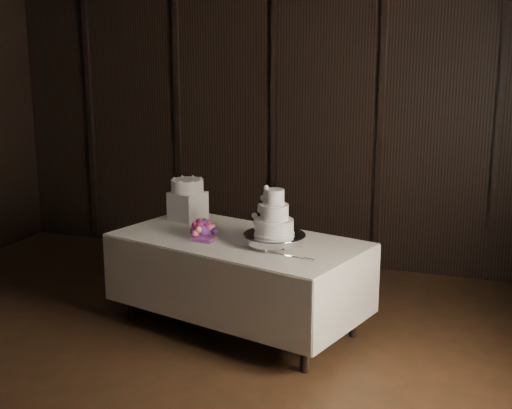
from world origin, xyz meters
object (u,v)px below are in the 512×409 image
at_px(display_table, 239,279).
at_px(small_cake, 187,186).
at_px(cake_stand, 274,240).
at_px(wedding_cake, 271,217).
at_px(box_pedestal, 188,206).
at_px(bouquet, 203,229).

bearing_deg(display_table, small_cake, 162.39).
bearing_deg(small_cake, display_table, -32.52).
relative_size(display_table, cake_stand, 4.53).
bearing_deg(wedding_cake, box_pedestal, 164.73).
height_order(wedding_cake, box_pedestal, wedding_cake).
height_order(display_table, small_cake, small_cake).
relative_size(cake_stand, small_cake, 1.73).
bearing_deg(bouquet, small_cake, 127.44).
relative_size(display_table, box_pedestal, 8.43).
bearing_deg(display_table, bouquet, -155.44).
relative_size(display_table, bouquet, 5.76).
xyz_separation_m(display_table, box_pedestal, (-0.63, 0.40, 0.47)).
bearing_deg(display_table, box_pedestal, 162.39).
distance_m(cake_stand, box_pedestal, 1.08).
xyz_separation_m(display_table, cake_stand, (0.33, -0.09, 0.39)).
bearing_deg(box_pedestal, display_table, -32.52).
xyz_separation_m(display_table, wedding_cake, (0.31, -0.11, 0.57)).
distance_m(display_table, cake_stand, 0.52).
height_order(wedding_cake, small_cake, wedding_cake).
bearing_deg(wedding_cake, small_cake, 164.73).
height_order(display_table, box_pedestal, box_pedestal).
xyz_separation_m(wedding_cake, bouquet, (-0.59, 0.06, -0.17)).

